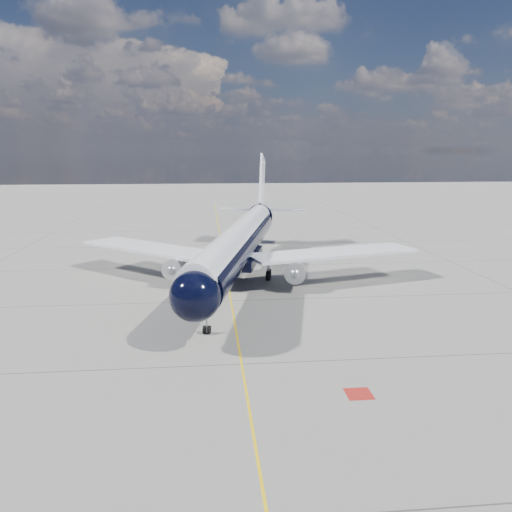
{
  "coord_description": "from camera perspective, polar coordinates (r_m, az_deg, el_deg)",
  "views": [
    {
      "loc": [
        -2.18,
        -37.16,
        14.48
      ],
      "look_at": [
        2.7,
        12.17,
        4.0
      ],
      "focal_mm": 35.0,
      "sensor_mm": 36.0,
      "label": 1
    }
  ],
  "objects": [
    {
      "name": "ground",
      "position": [
        68.74,
        -3.7,
        -0.25
      ],
      "size": [
        320.0,
        320.0,
        0.0
      ],
      "primitive_type": "plane",
      "color": "gray",
      "rests_on": "ground"
    },
    {
      "name": "taxiway_centerline",
      "position": [
        63.86,
        -3.54,
        -1.19
      ],
      "size": [
        0.16,
        160.0,
        0.01
      ],
      "primitive_type": "cube",
      "color": "yellow",
      "rests_on": "ground"
    },
    {
      "name": "main_airliner",
      "position": [
        56.73,
        -1.77,
        1.69
      ],
      "size": [
        39.26,
        48.48,
        14.15
      ],
      "rotation": [
        0.0,
        0.0,
        -0.22
      ],
      "color": "black",
      "rests_on": "ground"
    },
    {
      "name": "red_marking",
      "position": [
        32.06,
        11.68,
        -15.17
      ],
      "size": [
        1.6,
        1.6,
        0.01
      ],
      "primitive_type": "cube",
      "color": "maroon",
      "rests_on": "ground"
    }
  ]
}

